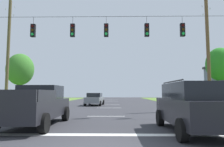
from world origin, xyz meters
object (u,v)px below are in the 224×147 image
(utility_pole_near_left, at_px, (8,50))
(tree_roadside_far_right, at_px, (20,70))
(overhead_signal_span, at_px, (109,54))
(distant_car_crossing_white, at_px, (189,98))
(suv_black, at_px, (193,106))
(distant_car_oncoming, at_px, (95,99))
(utility_pole_mid_right, at_px, (208,51))
(pickup_truck, at_px, (37,105))
(tree_roadside_right, at_px, (220,64))

(utility_pole_near_left, height_order, tree_roadside_far_right, utility_pole_near_left)
(overhead_signal_span, bearing_deg, distant_car_crossing_white, 54.11)
(suv_black, height_order, distant_car_oncoming, suv_black)
(overhead_signal_span, bearing_deg, suv_black, -59.56)
(overhead_signal_span, xyz_separation_m, utility_pole_mid_right, (9.02, 4.33, 1.13))
(overhead_signal_span, xyz_separation_m, utility_pole_near_left, (-9.88, 4.84, 1.32))
(utility_pole_mid_right, xyz_separation_m, tree_roadside_far_right, (-19.91, 5.29, -1.13))
(utility_pole_mid_right, bearing_deg, tree_roadside_far_right, 165.12)
(suv_black, height_order, utility_pole_mid_right, utility_pole_mid_right)
(overhead_signal_span, relative_size, suv_black, 3.66)
(pickup_truck, xyz_separation_m, tree_roadside_far_right, (-7.53, 14.08, 3.33))
(pickup_truck, relative_size, distant_car_oncoming, 1.23)
(utility_pole_mid_right, relative_size, utility_pole_near_left, 0.97)
(suv_black, bearing_deg, utility_pole_mid_right, 62.40)
(suv_black, xyz_separation_m, tree_roadside_far_right, (-14.46, 15.70, 3.23))
(overhead_signal_span, bearing_deg, tree_roadside_far_right, 138.54)
(distant_car_crossing_white, xyz_separation_m, distant_car_oncoming, (-13.03, -3.99, 0.00))
(suv_black, relative_size, distant_car_crossing_white, 1.09)
(distant_car_crossing_white, bearing_deg, utility_pole_near_left, -153.79)
(pickup_truck, height_order, distant_car_oncoming, pickup_truck)
(tree_roadside_right, height_order, tree_roadside_far_right, tree_roadside_right)
(overhead_signal_span, distance_m, utility_pole_near_left, 11.08)
(distant_car_crossing_white, distance_m, utility_pole_near_left, 23.66)
(distant_car_crossing_white, height_order, distant_car_oncoming, same)
(distant_car_oncoming, bearing_deg, pickup_truck, -94.57)
(distant_car_oncoming, bearing_deg, tree_roadside_far_right, -170.54)
(suv_black, bearing_deg, tree_roadside_far_right, 132.65)
(pickup_truck, distance_m, tree_roadside_far_right, 16.31)
(utility_pole_near_left, relative_size, tree_roadside_right, 1.65)
(suv_black, relative_size, distant_car_oncoming, 1.09)
(utility_pole_near_left, bearing_deg, distant_car_oncoming, 38.84)
(pickup_truck, xyz_separation_m, tree_roadside_right, (16.22, 14.31, 3.93))
(pickup_truck, bearing_deg, distant_car_crossing_white, 53.84)
(pickup_truck, bearing_deg, utility_pole_near_left, 125.02)
(pickup_truck, height_order, tree_roadside_right, tree_roadside_right)
(utility_pole_mid_right, bearing_deg, distant_car_crossing_white, 80.03)
(tree_roadside_right, bearing_deg, utility_pole_near_left, -167.57)
(distant_car_oncoming, xyz_separation_m, tree_roadside_right, (14.98, -1.24, 4.11))
(distant_car_oncoming, distance_m, utility_pole_mid_right, 13.82)
(pickup_truck, relative_size, distant_car_crossing_white, 1.23)
(suv_black, relative_size, utility_pole_near_left, 0.42)
(distant_car_crossing_white, xyz_separation_m, tree_roadside_far_right, (-21.79, -5.45, 3.50))
(tree_roadside_right, bearing_deg, suv_black, -120.23)
(overhead_signal_span, relative_size, utility_pole_near_left, 1.55)
(pickup_truck, height_order, suv_black, suv_black)
(overhead_signal_span, bearing_deg, utility_pole_mid_right, 25.66)
(distant_car_crossing_white, relative_size, tree_roadside_far_right, 0.71)
(distant_car_oncoming, height_order, utility_pole_mid_right, utility_pole_mid_right)
(suv_black, distance_m, distant_car_crossing_white, 22.39)
(utility_pole_mid_right, bearing_deg, overhead_signal_span, -154.34)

